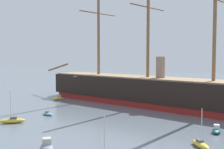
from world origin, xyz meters
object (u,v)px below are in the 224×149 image
tall_ship (148,91)px  dinghy_distant_centre (149,100)px  sailboat_mid_left (12,120)px  sailboat_mid_right (200,144)px  sailboat_alongside_bow (48,114)px  motorboat_alongside_stern (217,130)px  motorboat_near_centre (47,147)px  motorboat_far_left (58,98)px  seagull_in_flight (75,76)px

tall_ship → dinghy_distant_centre: tall_ship is taller
sailboat_mid_left → sailboat_mid_right: 35.41m
tall_ship → sailboat_alongside_bow: bearing=-129.5°
motorboat_alongside_stern → dinghy_distant_centre: (-20.28, 29.25, -0.16)m
motorboat_near_centre → sailboat_mid_right: size_ratio=0.76×
dinghy_distant_centre → motorboat_far_left: bearing=-160.8°
motorboat_alongside_stern → tall_ship: bearing=131.0°
sailboat_mid_left → sailboat_mid_right: bearing=-2.0°
sailboat_mid_right → sailboat_alongside_bow: sailboat_mid_right is taller
motorboat_far_left → seagull_in_flight: bearing=-49.7°
motorboat_near_centre → dinghy_distant_centre: bearing=89.3°
motorboat_alongside_stern → sailboat_mid_left: bearing=-167.8°
motorboat_far_left → motorboat_alongside_stern: bearing=-24.3°
tall_ship → motorboat_near_centre: size_ratio=16.88×
motorboat_near_centre → sailboat_mid_left: 19.63m
motorboat_alongside_stern → motorboat_near_centre: bearing=-137.3°
motorboat_far_left → seagull_in_flight: size_ratio=2.99×
tall_ship → seagull_in_flight: bearing=-111.6°
sailboat_alongside_bow → motorboat_alongside_stern: 35.10m
sailboat_mid_right → motorboat_far_left: bearing=145.8°
sailboat_mid_left → seagull_in_flight: 14.71m
sailboat_mid_left → motorboat_alongside_stern: bearing=12.2°
sailboat_mid_left → dinghy_distant_centre: bearing=65.9°
sailboat_alongside_bow → dinghy_distant_centre: bearing=62.4°
motorboat_far_left → seagull_in_flight: seagull_in_flight is taller
sailboat_mid_left → dinghy_distant_centre: sailboat_mid_left is taller
motorboat_alongside_stern → dinghy_distant_centre: bearing=124.7°
tall_ship → sailboat_alongside_bow: tall_ship is taller
motorboat_near_centre → dinghy_distant_centre: (0.59, 48.48, -0.29)m
sailboat_mid_right → motorboat_far_left: 52.92m
tall_ship → dinghy_distant_centre: bearing=103.3°
motorboat_near_centre → sailboat_mid_right: bearing=27.4°
tall_ship → sailboat_mid_right: (16.81, -30.40, -3.48)m
sailboat_alongside_bow → motorboat_far_left: (-10.25, 19.59, 0.14)m
motorboat_near_centre → sailboat_mid_left: bearing=145.0°
sailboat_mid_right → seagull_in_flight: 28.17m
sailboat_mid_right → dinghy_distant_centre: 42.79m
motorboat_near_centre → seagull_in_flight: size_ratio=3.63×
motorboat_near_centre → sailboat_mid_left: (-16.09, 11.25, -0.09)m
motorboat_near_centre → motorboat_alongside_stern: motorboat_near_centre is taller
motorboat_near_centre → seagull_in_flight: (-6.26, 18.29, 8.28)m
sailboat_mid_right → sailboat_alongside_bow: size_ratio=1.30×
sailboat_mid_right → dinghy_distant_centre: sailboat_mid_right is taller
tall_ship → sailboat_alongside_bow: size_ratio=16.82×
motorboat_alongside_stern → seagull_in_flight: 28.41m
dinghy_distant_centre → seagull_in_flight: 32.12m
tall_ship → motorboat_far_left: bearing=-178.6°
motorboat_near_centre → motorboat_far_left: motorboat_near_centre is taller
sailboat_alongside_bow → dinghy_distant_centre: (14.81, 28.34, -0.04)m
motorboat_far_left → dinghy_distant_centre: motorboat_far_left is taller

